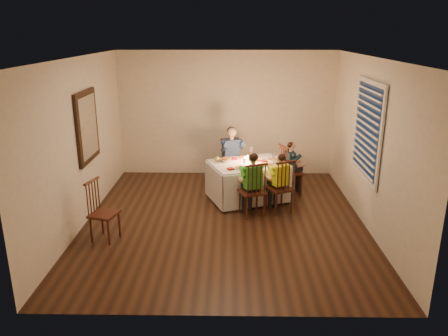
{
  "coord_description": "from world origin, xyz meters",
  "views": [
    {
      "loc": [
        0.1,
        -6.56,
        2.99
      ],
      "look_at": [
        -0.01,
        0.15,
        0.86
      ],
      "focal_mm": 35.0,
      "sensor_mm": 36.0,
      "label": 1
    }
  ],
  "objects_px": {
    "child_green": "(252,215)",
    "chair_end": "(290,193)",
    "adult": "(232,186)",
    "chair_adult": "(232,186)",
    "chair_near_left": "(252,215)",
    "chair_near_right": "(278,211)",
    "chair_extra": "(106,239)",
    "serving_bowl": "(226,160)",
    "dining_table": "(248,173)",
    "child_teal": "(290,193)",
    "child_yellow": "(278,211)"
  },
  "relations": [
    {
      "from": "chair_near_left",
      "to": "chair_near_right",
      "type": "bearing_deg",
      "value": 177.57
    },
    {
      "from": "chair_end",
      "to": "adult",
      "type": "distance_m",
      "value": 1.17
    },
    {
      "from": "chair_end",
      "to": "adult",
      "type": "relative_size",
      "value": 0.79
    },
    {
      "from": "chair_near_right",
      "to": "chair_extra",
      "type": "relative_size",
      "value": 1.03
    },
    {
      "from": "chair_near_left",
      "to": "child_green",
      "type": "height_order",
      "value": "child_green"
    },
    {
      "from": "child_green",
      "to": "chair_extra",
      "type": "bearing_deg",
      "value": 1.38
    },
    {
      "from": "chair_near_left",
      "to": "dining_table",
      "type": "bearing_deg",
      "value": -108.13
    },
    {
      "from": "chair_extra",
      "to": "child_teal",
      "type": "relative_size",
      "value": 0.91
    },
    {
      "from": "adult",
      "to": "child_green",
      "type": "distance_m",
      "value": 1.47
    },
    {
      "from": "adult",
      "to": "chair_end",
      "type": "bearing_deg",
      "value": -36.99
    },
    {
      "from": "chair_near_right",
      "to": "child_yellow",
      "type": "distance_m",
      "value": 0.0
    },
    {
      "from": "chair_adult",
      "to": "chair_end",
      "type": "height_order",
      "value": "same"
    },
    {
      "from": "chair_adult",
      "to": "child_yellow",
      "type": "height_order",
      "value": "child_yellow"
    },
    {
      "from": "chair_near_left",
      "to": "chair_adult",
      "type": "bearing_deg",
      "value": -98.24
    },
    {
      "from": "child_green",
      "to": "child_teal",
      "type": "height_order",
      "value": "child_green"
    },
    {
      "from": "chair_adult",
      "to": "adult",
      "type": "relative_size",
      "value": 0.79
    },
    {
      "from": "chair_near_left",
      "to": "adult",
      "type": "relative_size",
      "value": 0.79
    },
    {
      "from": "chair_adult",
      "to": "chair_extra",
      "type": "distance_m",
      "value": 3.01
    },
    {
      "from": "chair_adult",
      "to": "child_green",
      "type": "bearing_deg",
      "value": -95.15
    },
    {
      "from": "child_green",
      "to": "child_teal",
      "type": "xyz_separation_m",
      "value": [
        0.78,
        1.06,
        0.0
      ]
    },
    {
      "from": "chair_adult",
      "to": "child_yellow",
      "type": "bearing_deg",
      "value": -76.06
    },
    {
      "from": "chair_end",
      "to": "child_green",
      "type": "relative_size",
      "value": 0.87
    },
    {
      "from": "chair_extra",
      "to": "chair_end",
      "type": "bearing_deg",
      "value": -40.52
    },
    {
      "from": "chair_near_left",
      "to": "child_yellow",
      "type": "bearing_deg",
      "value": 177.57
    },
    {
      "from": "chair_near_left",
      "to": "child_green",
      "type": "distance_m",
      "value": 0.0
    },
    {
      "from": "child_green",
      "to": "chair_end",
      "type": "bearing_deg",
      "value": -147.67
    },
    {
      "from": "child_teal",
      "to": "chair_extra",
      "type": "bearing_deg",
      "value": 103.75
    },
    {
      "from": "chair_end",
      "to": "child_teal",
      "type": "height_order",
      "value": "child_teal"
    },
    {
      "from": "chair_adult",
      "to": "chair_end",
      "type": "bearing_deg",
      "value": -36.99
    },
    {
      "from": "chair_end",
      "to": "child_teal",
      "type": "bearing_deg",
      "value": -0.0
    },
    {
      "from": "chair_end",
      "to": "chair_extra",
      "type": "bearing_deg",
      "value": 103.75
    },
    {
      "from": "dining_table",
      "to": "chair_near_right",
      "type": "xyz_separation_m",
      "value": [
        0.51,
        -0.57,
        -0.5
      ]
    },
    {
      "from": "chair_end",
      "to": "child_green",
      "type": "distance_m",
      "value": 1.31
    },
    {
      "from": "chair_near_right",
      "to": "chair_end",
      "type": "xyz_separation_m",
      "value": [
        0.31,
        0.9,
        0.0
      ]
    },
    {
      "from": "adult",
      "to": "serving_bowl",
      "type": "bearing_deg",
      "value": -118.67
    },
    {
      "from": "serving_bowl",
      "to": "adult",
      "type": "bearing_deg",
      "value": 79.55
    },
    {
      "from": "serving_bowl",
      "to": "chair_near_left",
      "type": "bearing_deg",
      "value": -60.79
    },
    {
      "from": "dining_table",
      "to": "child_teal",
      "type": "distance_m",
      "value": 1.01
    },
    {
      "from": "child_teal",
      "to": "serving_bowl",
      "type": "xyz_separation_m",
      "value": [
        -1.23,
        -0.25,
        0.72
      ]
    },
    {
      "from": "dining_table",
      "to": "adult",
      "type": "relative_size",
      "value": 1.34
    },
    {
      "from": "chair_near_left",
      "to": "chair_end",
      "type": "relative_size",
      "value": 1.0
    },
    {
      "from": "chair_adult",
      "to": "chair_near_left",
      "type": "relative_size",
      "value": 1.0
    },
    {
      "from": "chair_near_right",
      "to": "adult",
      "type": "bearing_deg",
      "value": -85.22
    },
    {
      "from": "chair_near_left",
      "to": "child_teal",
      "type": "distance_m",
      "value": 1.31
    },
    {
      "from": "serving_bowl",
      "to": "chair_extra",
      "type": "bearing_deg",
      "value": -135.59
    },
    {
      "from": "child_yellow",
      "to": "serving_bowl",
      "type": "height_order",
      "value": "serving_bowl"
    },
    {
      "from": "adult",
      "to": "child_teal",
      "type": "xyz_separation_m",
      "value": [
        1.11,
        -0.38,
        0.0
      ]
    },
    {
      "from": "chair_extra",
      "to": "child_teal",
      "type": "distance_m",
      "value": 3.59
    },
    {
      "from": "chair_near_right",
      "to": "chair_near_left",
      "type": "bearing_deg",
      "value": -8.5
    },
    {
      "from": "chair_end",
      "to": "adult",
      "type": "xyz_separation_m",
      "value": [
        -1.11,
        0.38,
        0.0
      ]
    }
  ]
}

